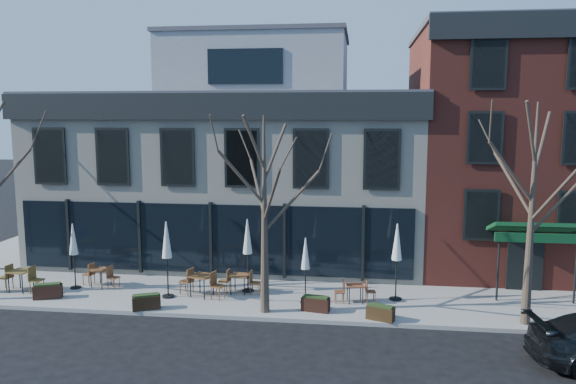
# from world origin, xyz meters

# --- Properties ---
(ground) EXTENTS (120.00, 120.00, 0.00)m
(ground) POSITION_xyz_m (0.00, 0.00, 0.00)
(ground) COLOR black
(ground) RESTS_ON ground
(sidewalk_front) EXTENTS (33.50, 4.70, 0.15)m
(sidewalk_front) POSITION_xyz_m (3.25, -2.15, 0.07)
(sidewalk_front) COLOR gray
(sidewalk_front) RESTS_ON ground
(sidewalk_side) EXTENTS (4.50, 12.00, 0.15)m
(sidewalk_side) POSITION_xyz_m (-11.25, 6.00, 0.07)
(sidewalk_side) COLOR gray
(sidewalk_side) RESTS_ON ground
(corner_building) EXTENTS (18.39, 10.39, 11.10)m
(corner_building) POSITION_xyz_m (0.07, 5.07, 4.72)
(corner_building) COLOR beige
(corner_building) RESTS_ON ground
(red_brick_building) EXTENTS (8.20, 11.78, 11.18)m
(red_brick_building) POSITION_xyz_m (13.00, 4.98, 5.64)
(red_brick_building) COLOR maroon
(red_brick_building) RESTS_ON ground
(tree_mid) EXTENTS (3.50, 3.55, 7.04)m
(tree_mid) POSITION_xyz_m (3.01, -3.90, 3.79)
(tree_mid) COLOR #382B21
(tree_mid) RESTS_ON sidewalk_front
(tree_right) EXTENTS (3.72, 3.77, 7.48)m
(tree_right) POSITION_xyz_m (12.01, -3.90, 4.02)
(tree_right) COLOR #382B21
(tree_right) RESTS_ON sidewalk_front
(cafe_set_0) EXTENTS (2.03, 0.89, 1.05)m
(cafe_set_0) POSITION_xyz_m (-7.14, -2.82, 0.69)
(cafe_set_0) COLOR brown
(cafe_set_0) RESTS_ON sidewalk_front
(cafe_set_1) EXTENTS (1.78, 0.87, 0.91)m
(cafe_set_1) POSITION_xyz_m (-4.23, -1.82, 0.62)
(cafe_set_1) COLOR brown
(cafe_set_1) RESTS_ON sidewalk_front
(cafe_set_2) EXTENTS (2.02, 1.10, 1.04)m
(cafe_set_2) POSITION_xyz_m (0.27, -2.52, 0.68)
(cafe_set_2) COLOR brown
(cafe_set_2) RESTS_ON sidewalk_front
(cafe_set_3) EXTENTS (1.75, 0.75, 0.91)m
(cafe_set_3) POSITION_xyz_m (1.64, -1.90, 0.62)
(cafe_set_3) COLOR brown
(cafe_set_3) RESTS_ON sidewalk_front
(cafe_set_4) EXTENTS (1.63, 0.74, 0.84)m
(cafe_set_4) POSITION_xyz_m (6.22, -2.46, 0.58)
(cafe_set_4) COLOR brown
(cafe_set_4) RESTS_ON sidewalk_front
(umbrella_0) EXTENTS (0.43, 0.43, 2.70)m
(umbrella_0) POSITION_xyz_m (-5.16, -2.19, 2.05)
(umbrella_0) COLOR black
(umbrella_0) RESTS_ON sidewalk_front
(umbrella_1) EXTENTS (0.48, 0.48, 2.99)m
(umbrella_1) POSITION_xyz_m (-1.02, -2.78, 2.26)
(umbrella_1) COLOR black
(umbrella_1) RESTS_ON sidewalk_front
(umbrella_2) EXTENTS (0.47, 0.47, 2.96)m
(umbrella_2) POSITION_xyz_m (1.93, -1.68, 2.24)
(umbrella_2) COLOR black
(umbrella_2) RESTS_ON sidewalk_front
(umbrella_3) EXTENTS (0.40, 0.40, 2.52)m
(umbrella_3) POSITION_xyz_m (4.36, -2.80, 1.93)
(umbrella_3) COLOR black
(umbrella_3) RESTS_ON sidewalk_front
(umbrella_4) EXTENTS (0.48, 0.48, 2.98)m
(umbrella_4) POSITION_xyz_m (7.77, -1.96, 2.25)
(umbrella_4) COLOR black
(umbrella_4) RESTS_ON sidewalk_front
(planter_0) EXTENTS (1.12, 0.76, 0.58)m
(planter_0) POSITION_xyz_m (-5.60, -3.50, 0.44)
(planter_0) COLOR #321A10
(planter_0) RESTS_ON sidewalk_front
(planter_1) EXTENTS (1.08, 0.77, 0.56)m
(planter_1) POSITION_xyz_m (-1.35, -4.20, 0.43)
(planter_1) COLOR black
(planter_1) RESTS_ON sidewalk_front
(planter_2) EXTENTS (1.06, 0.59, 0.56)m
(planter_2) POSITION_xyz_m (4.81, -3.61, 0.43)
(planter_2) COLOR black
(planter_2) RESTS_ON sidewalk_front
(planter_3) EXTENTS (1.03, 0.70, 0.53)m
(planter_3) POSITION_xyz_m (7.11, -4.20, 0.41)
(planter_3) COLOR #312110
(planter_3) RESTS_ON sidewalk_front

